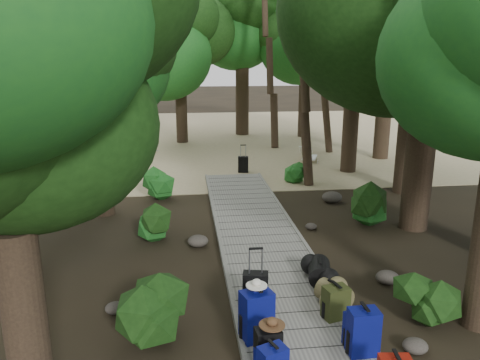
{
  "coord_description": "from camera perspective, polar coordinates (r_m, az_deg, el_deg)",
  "views": [
    {
      "loc": [
        -1.73,
        -9.35,
        4.29
      ],
      "look_at": [
        -0.23,
        2.91,
        1.0
      ],
      "focal_mm": 35.0,
      "sensor_mm": 36.0,
      "label": 1
    }
  ],
  "objects": [
    {
      "name": "ground",
      "position": [
        10.43,
        3.25,
        -9.39
      ],
      "size": [
        120.0,
        120.0,
        0.0
      ],
      "primitive_type": "plane",
      "color": "black",
      "rests_on": "ground"
    },
    {
      "name": "sand_beach",
      "position": [
        25.77,
        -3.02,
        5.33
      ],
      "size": [
        40.0,
        22.0,
        0.02
      ],
      "primitive_type": "cube",
      "color": "tan",
      "rests_on": "ground"
    },
    {
      "name": "boardwalk",
      "position": [
        11.31,
        2.36,
        -7.05
      ],
      "size": [
        2.0,
        12.0,
        0.12
      ],
      "primitive_type": "cube",
      "color": "gray",
      "rests_on": "ground"
    },
    {
      "name": "backpack_left_b",
      "position": [
        6.79,
        3.43,
        -19.57
      ],
      "size": [
        0.38,
        0.29,
        0.65
      ],
      "primitive_type": null,
      "rotation": [
        0.0,
        0.0,
        0.11
      ],
      "color": "black",
      "rests_on": "boardwalk"
    },
    {
      "name": "backpack_left_c",
      "position": [
        7.31,
        2.04,
        -15.86
      ],
      "size": [
        0.54,
        0.45,
        0.86
      ],
      "primitive_type": null,
      "rotation": [
        0.0,
        0.0,
        0.31
      ],
      "color": "navy",
      "rests_on": "boardwalk"
    },
    {
      "name": "backpack_right_b",
      "position": [
        7.23,
        14.79,
        -17.21
      ],
      "size": [
        0.43,
        0.3,
        0.76
      ],
      "primitive_type": null,
      "rotation": [
        0.0,
        0.0,
        0.02
      ],
      "color": "navy",
      "rests_on": "boardwalk"
    },
    {
      "name": "backpack_right_c",
      "position": [
        7.42,
        14.02,
        -17.06
      ],
      "size": [
        0.38,
        0.29,
        0.58
      ],
      "primitive_type": null,
      "rotation": [
        0.0,
        0.0,
        0.17
      ],
      "color": "navy",
      "rests_on": "boardwalk"
    },
    {
      "name": "backpack_right_d",
      "position": [
        8.03,
        11.6,
        -14.22
      ],
      "size": [
        0.45,
        0.37,
        0.6
      ],
      "primitive_type": null,
      "rotation": [
        0.0,
        0.0,
        0.24
      ],
      "color": "#343E19",
      "rests_on": "boardwalk"
    },
    {
      "name": "duffel_right_khaki",
      "position": [
        8.45,
        11.39,
        -13.47
      ],
      "size": [
        0.63,
        0.7,
        0.39
      ],
      "primitive_type": null,
      "rotation": [
        0.0,
        0.0,
        0.54
      ],
      "color": "brown",
      "rests_on": "boardwalk"
    },
    {
      "name": "duffel_right_black",
      "position": [
        9.16,
        9.67,
        -10.91
      ],
      "size": [
        0.57,
        0.76,
        0.42
      ],
      "primitive_type": null,
      "rotation": [
        0.0,
        0.0,
        -0.24
      ],
      "color": "black",
      "rests_on": "boardwalk"
    },
    {
      "name": "suitcase_on_boardwalk",
      "position": [
        8.11,
        1.9,
        -13.34
      ],
      "size": [
        0.46,
        0.31,
        0.66
      ],
      "primitive_type": null,
      "rotation": [
        0.0,
        0.0,
        -0.19
      ],
      "color": "black",
      "rests_on": "boardwalk"
    },
    {
      "name": "lone_suitcase_on_sand",
      "position": [
        17.65,
        0.39,
        1.92
      ],
      "size": [
        0.41,
        0.27,
        0.6
      ],
      "primitive_type": null,
      "rotation": [
        0.0,
        0.0,
        -0.13
      ],
      "color": "black",
      "rests_on": "sand_beach"
    },
    {
      "name": "hat_brown",
      "position": [
        6.59,
        3.93,
        -16.85
      ],
      "size": [
        0.36,
        0.36,
        0.11
      ],
      "primitive_type": null,
      "color": "#51351E",
      "rests_on": "backpack_left_b"
    },
    {
      "name": "hat_white",
      "position": [
        7.11,
        2.04,
        -12.38
      ],
      "size": [
        0.32,
        0.32,
        0.11
      ],
      "primitive_type": null,
      "color": "silver",
      "rests_on": "backpack_left_c"
    },
    {
      "name": "kayak",
      "position": [
        20.84,
        -11.96,
        3.22
      ],
      "size": [
        1.92,
        3.31,
        0.33
      ],
      "primitive_type": "ellipsoid",
      "rotation": [
        0.0,
        0.0,
        0.39
      ],
      "color": "red",
      "rests_on": "sand_beach"
    },
    {
      "name": "sun_lounger",
      "position": [
        19.75,
        8.49,
        3.06
      ],
      "size": [
        1.11,
        1.76,
        0.54
      ],
      "primitive_type": null,
      "rotation": [
        0.0,
        0.0,
        -0.37
      ],
      "color": "silver",
      "rests_on": "sand_beach"
    },
    {
      "name": "tree_right_c",
      "position": [
        12.2,
        22.51,
        17.43
      ],
      "size": [
        5.84,
        5.84,
        10.1
      ],
      "primitive_type": null,
      "color": "black",
      "rests_on": "ground"
    },
    {
      "name": "tree_right_d",
      "position": [
        15.56,
        21.09,
        17.53
      ],
      "size": [
        5.73,
        5.73,
        10.51
      ],
      "primitive_type": null,
      "color": "black",
      "rests_on": "ground"
    },
    {
      "name": "tree_right_e",
      "position": [
        17.87,
        13.8,
        14.13
      ],
      "size": [
        4.64,
        4.64,
        8.35
      ],
      "primitive_type": null,
      "color": "black",
      "rests_on": "ground"
    },
    {
      "name": "tree_right_f",
      "position": [
        20.68,
        17.68,
        15.2
      ],
      "size": [
        5.19,
        5.19,
        9.27
      ],
      "primitive_type": null,
      "color": "black",
      "rests_on": "ground"
    },
    {
      "name": "tree_left_a",
      "position": [
        5.19,
        -26.94,
        2.76
      ],
      "size": [
        4.01,
        4.01,
        6.68
      ],
      "primitive_type": null,
      "color": "black",
      "rests_on": "ground"
    },
    {
      "name": "tree_left_c",
      "position": [
        12.99,
        -17.32,
        12.25
      ],
      "size": [
        4.41,
        4.41,
        7.67
      ],
      "primitive_type": null,
      "color": "black",
      "rests_on": "ground"
    },
    {
      "name": "tree_back_a",
      "position": [
        23.78,
        -7.35,
        14.3
      ],
      "size": [
        4.72,
        4.72,
        8.17
      ],
      "primitive_type": null,
      "color": "black",
      "rests_on": "ground"
    },
    {
      "name": "tree_back_b",
      "position": [
        26.1,
        0.28,
        16.94
      ],
      "size": [
        5.84,
        5.84,
        10.43
      ],
      "primitive_type": null,
      "color": "black",
      "rests_on": "ground"
    },
    {
      "name": "tree_back_c",
      "position": [
        25.61,
        7.98,
        14.35
      ],
      "size": [
        4.56,
        4.56,
        8.2
      ],
      "primitive_type": null,
      "color": "black",
      "rests_on": "ground"
    },
    {
      "name": "tree_back_d",
      "position": [
        23.67,
        -16.2,
        13.23
      ],
      "size": [
        4.6,
        4.6,
        7.66
      ],
      "primitive_type": null,
      "color": "black",
      "rests_on": "ground"
    },
    {
      "name": "palm_right_a",
      "position": [
        15.87,
        9.11,
        12.72
      ],
      "size": [
        4.38,
        4.38,
        7.46
      ],
      "primitive_type": null,
      "color": "#103C12",
      "rests_on": "ground"
    },
    {
      "name": "palm_right_b",
      "position": [
        21.69,
        11.08,
        14.18
      ],
      "size": [
        4.26,
        4.26,
        8.23
      ],
      "primitive_type": null,
      "color": "#103C12",
      "rests_on": "ground"
    },
    {
      "name": "palm_right_c",
      "position": [
        22.43,
        5.02,
        13.68
      ],
      "size": [
        4.81,
        4.81,
        7.66
      ],
      "primitive_type": null,
      "color": "#103C12",
      "rests_on": "ground"
    },
    {
      "name": "palm_left_a",
      "position": [
        16.84,
        -18.33,
        10.35
      ],
      "size": [
        3.98,
        3.98,
        6.34
      ],
      "primitive_type": null,
      "color": "#103C12",
      "rests_on": "ground"
    },
    {
      "name": "rock_left_b",
      "position": [
        8.59,
        -14.97,
        -14.83
      ],
      "size": [
        0.35,
        0.32,
        0.19
      ],
      "primitive_type": null,
      "color": "#4C473F",
      "rests_on": "ground"
    },
    {
      "name": "rock_left_c",
      "position": [
        10.97,
        -5.15,
        -7.41
      ],
      "size": [
        0.48,
        0.43,
        0.26
      ],
      "primitive_type": null,
      "color": "#4C473F",
      "rests_on": "ground"
    },
    {
      "name": "rock_left_d",
      "position": [
        12.82,
        -9.89,
        -4.48
      ],
      "size": [
        0.29,
        0.26,
        0.16
      ],
      "primitive_type": null,
      "color": "#4C473F",
      "rests_on": "ground"
    },
    {
      "name": "rock_right_a",
      "position": [
        7.84,
        20.58,
        -18.41
      ],
      "size": [
        0.38,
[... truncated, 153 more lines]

